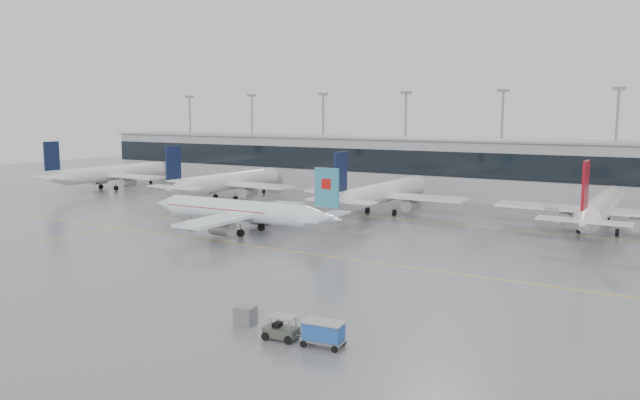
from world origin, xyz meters
The scene contains 16 objects.
ground centered at (0.00, 0.00, 0.00)m, with size 320.00×320.00×0.00m, color slate.
taxi_line_main centered at (0.00, 0.00, 0.01)m, with size 120.00×0.25×0.01m, color gold.
taxi_line_north centered at (0.00, 30.00, 0.01)m, with size 120.00×0.25×0.01m, color gold.
taxi_line_cross centered at (-30.00, 15.00, 0.01)m, with size 0.25×60.00×0.01m, color gold.
terminal centered at (0.00, 62.00, 6.00)m, with size 180.00×15.00×12.00m, color #939396.
terminal_glass centered at (0.00, 54.45, 7.50)m, with size 180.00×0.20×5.00m, color black.
terminal_roof centered at (0.00, 62.00, 12.20)m, with size 182.00×16.00×0.40m, color gray.
light_masts centered at (0.00, 68.00, 13.34)m, with size 156.40×1.00×22.60m.
air_canada_jet centered at (-9.78, 6.65, 3.21)m, with size 33.60×26.06×10.24m.
parked_jet_a centered at (-70.00, 33.69, 3.71)m, with size 29.64×36.96×11.72m.
parked_jet_b centered at (-35.00, 33.69, 3.71)m, with size 29.64×36.96×11.72m.
parked_jet_c centered at (0.00, 33.69, 3.71)m, with size 29.64×36.96×11.72m.
parked_jet_d centered at (35.00, 33.69, 3.71)m, with size 29.64×36.96×11.72m.
baggage_tug centered at (19.88, -26.66, 0.68)m, with size 4.05×1.96×1.93m.
baggage_cart centered at (23.45, -26.24, 1.15)m, with size 3.38×2.14×1.97m.
gse_unit centered at (15.36, -25.37, 0.78)m, with size 1.56×1.45×1.56m, color slate.
Camera 1 is at (46.65, -65.00, 17.43)m, focal length 35.00 mm.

